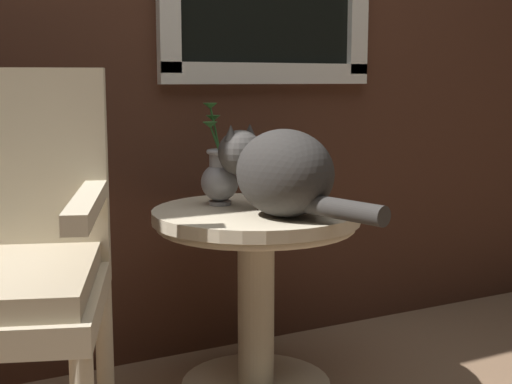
# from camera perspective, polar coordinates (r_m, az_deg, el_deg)

# --- Properties ---
(wicker_side_table) EXTENTS (0.60, 0.60, 0.55)m
(wicker_side_table) POSITION_cam_1_polar(r_m,az_deg,el_deg) (2.07, 0.00, -5.93)
(wicker_side_table) COLOR beige
(wicker_side_table) RESTS_ON ground_plane
(cat) EXTENTS (0.30, 0.57, 0.24)m
(cat) POSITION_cam_1_polar(r_m,az_deg,el_deg) (1.92, 2.01, 1.66)
(cat) COLOR #33302D
(cat) RESTS_ON wicker_side_table
(pewter_vase_with_ivy) EXTENTS (0.11, 0.12, 0.30)m
(pewter_vase_with_ivy) POSITION_cam_1_polar(r_m,az_deg,el_deg) (2.10, -2.97, 1.37)
(pewter_vase_with_ivy) COLOR #99999E
(pewter_vase_with_ivy) RESTS_ON wicker_side_table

